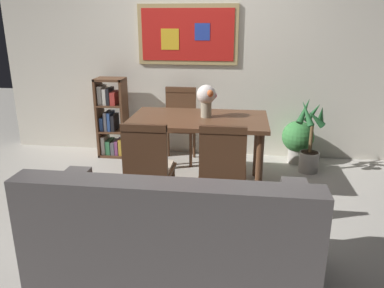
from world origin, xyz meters
name	(u,v)px	position (x,y,z in m)	size (l,w,h in m)	color
ground_plane	(183,210)	(0.00, 0.00, 0.00)	(12.00, 12.00, 0.00)	#B7B2A8
wall_back_with_painting	(202,53)	(0.00, 1.69, 1.30)	(5.20, 0.14, 2.60)	silver
dining_table	(199,127)	(0.07, 0.59, 0.64)	(1.41, 0.85, 0.75)	brown
dining_chair_near_left	(148,163)	(-0.27, -0.21, 0.54)	(0.40, 0.41, 0.91)	brown
dining_chair_far_left	(180,118)	(-0.25, 1.36, 0.54)	(0.40, 0.41, 0.91)	brown
dining_chair_near_right	(223,166)	(0.37, -0.19, 0.54)	(0.40, 0.41, 0.91)	brown
leather_couch	(173,240)	(0.09, -1.02, 0.31)	(1.80, 0.84, 0.84)	#514C4C
bookshelf	(112,120)	(-1.14, 1.40, 0.47)	(0.36, 0.28, 1.01)	brown
potted_ivy	(298,139)	(1.21, 1.42, 0.31)	(0.39, 0.39, 0.59)	#B2ADA3
potted_palm	(310,143)	(1.31, 1.14, 0.36)	(0.33, 0.37, 0.87)	#B2ADA3
flower_vase	(207,97)	(0.15, 0.63, 0.96)	(0.20, 0.20, 0.33)	tan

